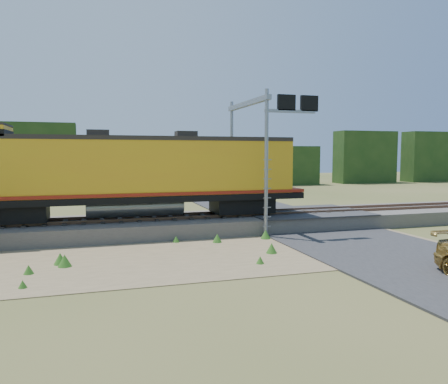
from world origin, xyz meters
name	(u,v)px	position (x,y,z in m)	size (l,w,h in m)	color
ground	(219,256)	(0.00, 0.00, 0.00)	(140.00, 140.00, 0.00)	#475123
ballast	(188,224)	(0.00, 6.00, 0.40)	(70.00, 5.00, 0.80)	slate
rails	(188,216)	(0.00, 6.00, 0.88)	(70.00, 1.54, 0.16)	brown
dirt_shoulder	(169,256)	(-2.00, 0.50, 0.01)	(26.00, 8.00, 0.03)	#8C7754
road	(354,241)	(7.00, 0.74, 0.09)	(7.00, 66.00, 0.86)	#38383A
tree_line_north	(132,163)	(0.00, 38.00, 3.07)	(130.00, 3.00, 6.50)	#1B3814
weed_clumps	(133,262)	(-3.50, 0.10, 0.00)	(15.00, 6.20, 0.56)	#30671D
locomotive	(130,172)	(-3.06, 6.00, 3.28)	(18.22, 2.78, 4.70)	black
signal_gantry	(258,130)	(3.83, 5.32, 5.57)	(2.96, 6.20, 7.46)	gray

